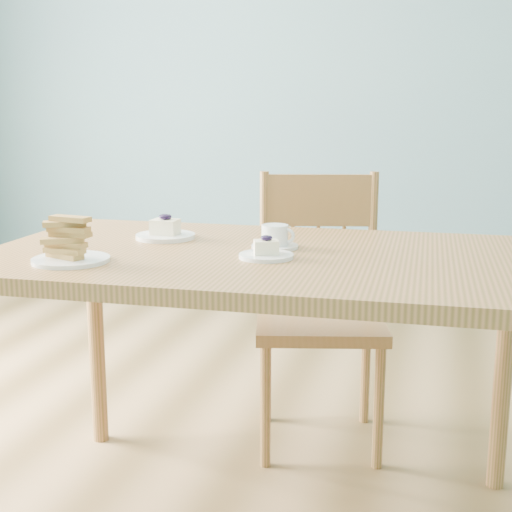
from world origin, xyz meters
TOP-DOWN VIEW (x-y plane):
  - room at (0.00, 0.00)m, footprint 5.01×5.01m
  - dining_table at (0.34, -0.20)m, footprint 1.57×0.93m
  - dining_chair at (0.41, 0.39)m, footprint 0.54×0.52m
  - cheesecake_plate_near at (0.38, -0.27)m, footprint 0.15×0.15m
  - cheesecake_plate_far at (0.01, -0.07)m, footprint 0.18×0.18m
  - coffee_cup at (0.37, -0.13)m, footprint 0.13×0.13m
  - biscotti_plate at (-0.10, -0.45)m, footprint 0.20×0.20m

SIDE VIEW (x-z plane):
  - dining_chair at x=0.41m, z-range 0.01..1.00m
  - dining_table at x=0.34m, z-range 0.33..1.16m
  - cheesecake_plate_near at x=0.38m, z-range 0.81..0.87m
  - cheesecake_plate_far at x=0.01m, z-range 0.81..0.88m
  - coffee_cup at x=0.37m, z-range 0.82..0.89m
  - biscotti_plate at x=-0.10m, z-range 0.81..0.93m
  - room at x=0.00m, z-range -0.01..2.71m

